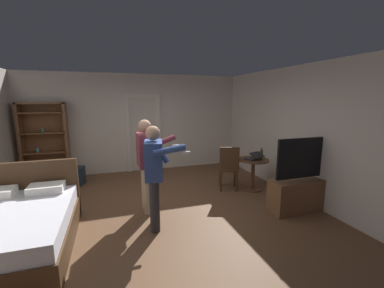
# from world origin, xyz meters

# --- Properties ---
(ground_plane) EXTENTS (6.36, 6.36, 0.00)m
(ground_plane) POSITION_xyz_m (0.00, 0.00, 0.00)
(ground_plane) COLOR brown
(wall_back) EXTENTS (6.02, 0.12, 2.66)m
(wall_back) POSITION_xyz_m (0.00, 2.91, 1.33)
(wall_back) COLOR silver
(wall_back) RESTS_ON ground_plane
(wall_right) EXTENTS (0.12, 5.94, 2.66)m
(wall_right) POSITION_xyz_m (2.95, 0.00, 1.33)
(wall_right) COLOR silver
(wall_right) RESTS_ON ground_plane
(doorway_frame) EXTENTS (0.93, 0.08, 2.13)m
(doorway_frame) POSITION_xyz_m (0.18, 2.83, 1.22)
(doorway_frame) COLOR white
(doorway_frame) RESTS_ON ground_plane
(bed) EXTENTS (1.54, 1.96, 1.02)m
(bed) POSITION_xyz_m (-2.04, -0.46, 0.30)
(bed) COLOR #4C331E
(bed) RESTS_ON ground_plane
(bookshelf) EXTENTS (1.04, 0.32, 1.92)m
(bookshelf) POSITION_xyz_m (-2.23, 2.68, 1.04)
(bookshelf) COLOR brown
(bookshelf) RESTS_ON ground_plane
(tv_flatscreen) EXTENTS (1.29, 0.40, 1.34)m
(tv_flatscreen) POSITION_xyz_m (2.59, -0.63, 0.39)
(tv_flatscreen) COLOR brown
(tv_flatscreen) RESTS_ON ground_plane
(side_table) EXTENTS (0.68, 0.68, 0.70)m
(side_table) POSITION_xyz_m (2.25, 0.53, 0.48)
(side_table) COLOR brown
(side_table) RESTS_ON ground_plane
(laptop) EXTENTS (0.41, 0.41, 0.17)m
(laptop) POSITION_xyz_m (2.23, 0.49, 0.75)
(laptop) COLOR black
(laptop) RESTS_ON side_table
(bottle_on_table) EXTENTS (0.06, 0.06, 0.26)m
(bottle_on_table) POSITION_xyz_m (2.39, 0.45, 0.81)
(bottle_on_table) COLOR #2F4121
(bottle_on_table) RESTS_ON side_table
(wooden_chair) EXTENTS (0.54, 0.54, 0.99)m
(wooden_chair) POSITION_xyz_m (1.73, 0.67, 0.54)
(wooden_chair) COLOR #4C331E
(wooden_chair) RESTS_ON ground_plane
(person_blue_shirt) EXTENTS (0.63, 0.70, 1.62)m
(person_blue_shirt) POSITION_xyz_m (-0.09, -0.43, 0.94)
(person_blue_shirt) COLOR #333338
(person_blue_shirt) RESTS_ON ground_plane
(person_striped_shirt) EXTENTS (0.68, 0.61, 1.66)m
(person_striped_shirt) POSITION_xyz_m (-0.12, 0.20, 0.96)
(person_striped_shirt) COLOR tan
(person_striped_shirt) RESTS_ON ground_plane
(suitcase_dark) EXTENTS (0.63, 0.46, 0.42)m
(suitcase_dark) POSITION_xyz_m (-1.65, 2.14, 0.21)
(suitcase_dark) COLOR #1E2D38
(suitcase_dark) RESTS_ON ground_plane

